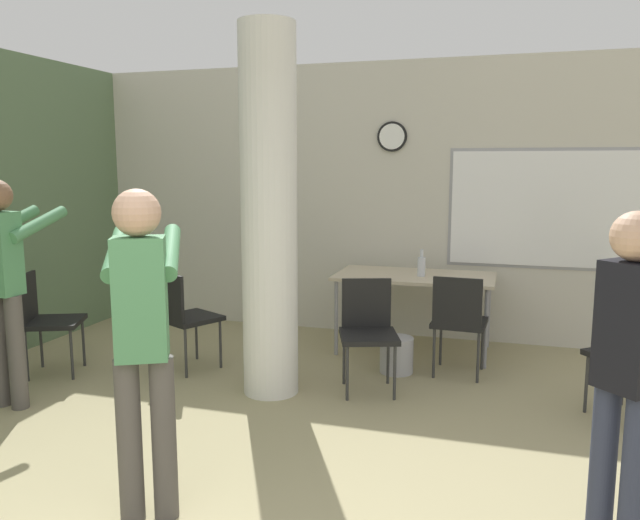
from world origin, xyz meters
TOP-DOWN VIEW (x-y plane):
  - wall_back at (0.03, 5.06)m, footprint 8.00×0.15m
  - support_pillar at (-0.77, 3.05)m, footprint 0.43×0.43m
  - folding_table at (0.14, 4.46)m, footprint 1.47×0.79m
  - bottle_on_table at (0.21, 4.40)m, footprint 0.07×0.07m
  - waste_bin at (0.09, 3.80)m, footprint 0.29×0.29m
  - chair_table_front at (-0.06, 3.34)m, footprint 0.56×0.56m
  - chair_table_right at (0.60, 3.84)m, footprint 0.46×0.46m
  - chair_mid_room at (1.85, 3.24)m, footprint 0.62×0.62m
  - chair_near_pillar at (-1.68, 3.32)m, footprint 0.59×0.59m
  - chair_by_left_wall at (-2.75, 2.89)m, footprint 0.58×0.58m
  - person_watching_back at (-2.50, 2.23)m, footprint 0.39×0.63m
  - person_playing_side at (1.51, 1.57)m, footprint 0.60×0.62m
  - person_playing_front at (-0.72, 1.24)m, footprint 0.56×0.67m

SIDE VIEW (x-z plane):
  - waste_bin at x=0.09m, z-range 0.00..0.31m
  - chair_table_front at x=-0.06m, z-range 0.08..0.95m
  - chair_table_right at x=0.60m, z-range 0.08..0.95m
  - chair_mid_room at x=1.85m, z-range 0.08..0.95m
  - chair_near_pillar at x=-1.68m, z-range 0.08..0.95m
  - chair_by_left_wall at x=-2.75m, z-range 0.08..0.95m
  - folding_table at x=0.14m, z-range 0.32..1.06m
  - bottle_on_table at x=0.21m, z-range 0.71..0.97m
  - person_playing_side at x=1.51m, z-range 0.14..1.73m
  - person_playing_front at x=-0.72m, z-range 0.15..1.81m
  - person_watching_back at x=-2.50m, z-range 0.15..1.82m
  - wall_back at x=0.03m, z-range 0.00..2.80m
  - support_pillar at x=-0.77m, z-range 0.00..2.80m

